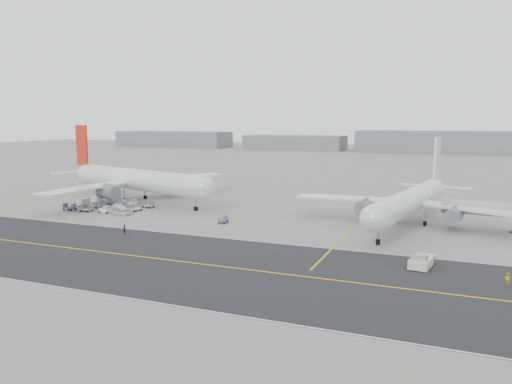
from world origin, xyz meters
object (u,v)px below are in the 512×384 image
at_px(ground_crew_a, 124,230).
at_px(ground_crew_b, 507,279).
at_px(airliner_b, 411,201).
at_px(jet_bridge, 482,210).
at_px(airliner_a, 135,179).
at_px(pushback_tug, 421,261).

xyz_separation_m(ground_crew_a, ground_crew_b, (62.97, -4.89, -0.14)).
height_order(airliner_b, jet_bridge, airliner_b).
relative_size(jet_bridge, ground_crew_a, 8.04).
xyz_separation_m(airliner_b, jet_bridge, (13.07, 0.23, -1.05)).
relative_size(airliner_a, ground_crew_a, 29.84).
relative_size(airliner_a, ground_crew_b, 35.10).
bearing_deg(ground_crew_a, jet_bridge, 34.49).
xyz_separation_m(airliner_a, jet_bridge, (82.19, -3.81, -1.77)).
relative_size(ground_crew_a, ground_crew_b, 1.18).
relative_size(pushback_tug, ground_crew_a, 4.06).
distance_m(airliner_a, ground_crew_a, 39.55).
xyz_separation_m(jet_bridge, ground_crew_a, (-61.03, -29.27, -2.93)).
relative_size(jet_bridge, ground_crew_b, 9.46).
xyz_separation_m(airliner_a, ground_crew_a, (21.16, -33.08, -4.70)).
height_order(airliner_b, pushback_tug, airliner_b).
distance_m(pushback_tug, jet_bridge, 31.78).
bearing_deg(ground_crew_b, jet_bridge, -79.50).
bearing_deg(airliner_a, pushback_tug, -97.71).
distance_m(pushback_tug, ground_crew_a, 52.21).
relative_size(airliner_b, ground_crew_b, 31.28).
distance_m(jet_bridge, ground_crew_b, 34.36).
bearing_deg(jet_bridge, airliner_b, -172.80).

